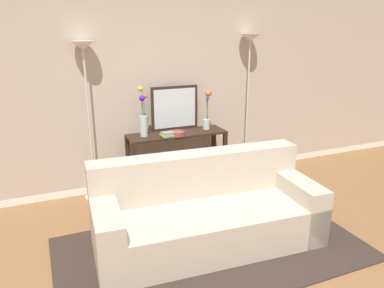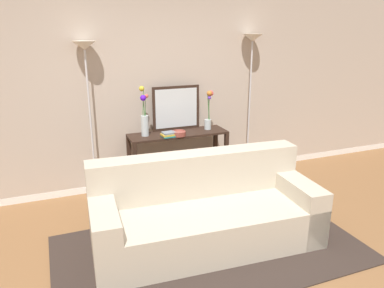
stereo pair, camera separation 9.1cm
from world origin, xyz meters
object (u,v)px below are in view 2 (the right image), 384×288
object	(u,v)px
floor_lamp_left	(87,78)
book_stack	(169,135)
floor_lamp_right	(251,66)
fruit_bowl	(179,133)
vase_short_flowers	(209,109)
couch	(204,214)
book_row_under_console	(156,188)
wall_mirror	(176,108)
vase_tall_flowers	(144,118)
console_table	(178,150)

from	to	relation	value
floor_lamp_left	book_stack	bearing A→B (deg)	-15.86
floor_lamp_left	floor_lamp_right	bearing A→B (deg)	-0.00
fruit_bowl	vase_short_flowers	bearing A→B (deg)	16.03
fruit_bowl	book_stack	size ratio (longest dim) A/B	0.92
couch	vase_short_flowers	bearing A→B (deg)	64.59
vase_short_flowers	book_row_under_console	distance (m)	1.28
wall_mirror	vase_short_flowers	bearing A→B (deg)	-20.71
floor_lamp_left	book_stack	distance (m)	1.20
floor_lamp_right	book_row_under_console	size ratio (longest dim) A/B	4.93
vase_tall_flowers	fruit_bowl	distance (m)	0.48
couch	vase_short_flowers	world-z (taller)	vase_short_flowers
floor_lamp_right	wall_mirror	size ratio (longest dim) A/B	3.12
vase_tall_flowers	couch	bearing A→B (deg)	-80.30
floor_lamp_left	vase_tall_flowers	bearing A→B (deg)	-9.72
couch	console_table	world-z (taller)	couch
floor_lamp_left	wall_mirror	distance (m)	1.21
book_stack	book_row_under_console	world-z (taller)	book_stack
book_stack	wall_mirror	bearing A→B (deg)	54.82
fruit_bowl	wall_mirror	bearing A→B (deg)	76.09
couch	floor_lamp_right	world-z (taller)	floor_lamp_right
vase_short_flowers	book_stack	world-z (taller)	vase_short_flowers
couch	wall_mirror	world-z (taller)	wall_mirror
console_table	wall_mirror	distance (m)	0.56
floor_lamp_right	wall_mirror	xyz separation A→B (m)	(-1.10, 0.03, -0.51)
couch	vase_tall_flowers	xyz separation A→B (m)	(-0.24, 1.38, 0.71)
book_row_under_console	book_stack	bearing A→B (deg)	-39.04
vase_tall_flowers	book_row_under_console	distance (m)	0.98
vase_tall_flowers	vase_short_flowers	distance (m)	0.88
floor_lamp_left	vase_short_flowers	distance (m)	1.61
couch	floor_lamp_left	size ratio (longest dim) A/B	1.16
couch	book_stack	size ratio (longest dim) A/B	11.49
fruit_bowl	book_row_under_console	bearing A→B (deg)	156.26
vase_tall_flowers	vase_short_flowers	xyz separation A→B (m)	(0.88, -0.01, 0.05)
couch	vase_short_flowers	size ratio (longest dim) A/B	4.31
couch	wall_mirror	xyz separation A→B (m)	(0.24, 1.52, 0.77)
couch	floor_lamp_right	xyz separation A→B (m)	(1.34, 1.49, 1.28)
floor_lamp_left	floor_lamp_right	world-z (taller)	floor_lamp_right
vase_short_flowers	book_stack	bearing A→B (deg)	-167.38
console_table	wall_mirror	world-z (taller)	wall_mirror
console_table	wall_mirror	xyz separation A→B (m)	(0.04, 0.17, 0.53)
floor_lamp_left	wall_mirror	world-z (taller)	floor_lamp_left
book_stack	floor_lamp_right	bearing A→B (deg)	11.28
wall_mirror	vase_tall_flowers	xyz separation A→B (m)	(-0.47, -0.14, -0.06)
console_table	wall_mirror	bearing A→B (deg)	77.66
book_row_under_console	floor_lamp_right	bearing A→B (deg)	5.21
wall_mirror	book_row_under_console	size ratio (longest dim) A/B	1.58
floor_lamp_right	fruit_bowl	distance (m)	1.43
book_stack	book_row_under_console	size ratio (longest dim) A/B	0.48
couch	book_row_under_console	bearing A→B (deg)	95.21
console_table	fruit_bowl	distance (m)	0.30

